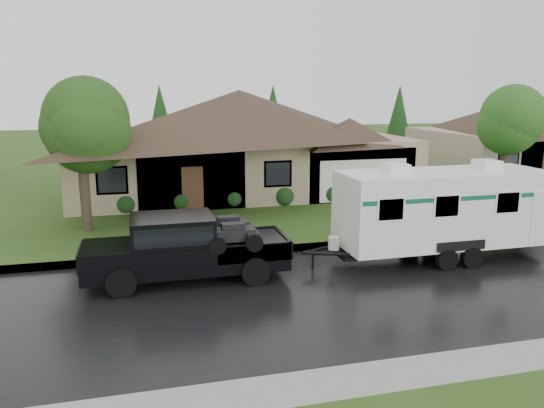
% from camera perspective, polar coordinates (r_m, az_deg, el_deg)
% --- Properties ---
extents(ground, '(140.00, 140.00, 0.00)m').
position_cam_1_polar(ground, '(16.98, -0.99, -7.53)').
color(ground, '#2B4A17').
rests_on(ground, ground).
extents(road, '(140.00, 8.00, 0.01)m').
position_cam_1_polar(road, '(15.17, 0.78, -9.97)').
color(road, black).
rests_on(road, ground).
extents(curb, '(140.00, 0.50, 0.15)m').
position_cam_1_polar(curb, '(19.04, -2.56, -5.11)').
color(curb, gray).
rests_on(curb, ground).
extents(lawn, '(140.00, 26.00, 0.15)m').
position_cam_1_polar(lawn, '(31.30, -7.36, 1.64)').
color(lawn, '#2B4A17').
rests_on(lawn, ground).
extents(house_main, '(19.44, 10.80, 6.90)m').
position_cam_1_polar(house_main, '(30.08, -2.88, 8.05)').
color(house_main, '#998967').
rests_on(house_main, lawn).
extents(house_neighbor, '(15.12, 9.72, 6.45)m').
position_cam_1_polar(house_neighbor, '(39.67, 26.79, 7.37)').
color(house_neighbor, tan).
rests_on(house_neighbor, lawn).
extents(tree_left_green, '(3.61, 3.61, 5.97)m').
position_cam_1_polar(tree_left_green, '(22.24, -19.95, 7.73)').
color(tree_left_green, '#382B1E').
rests_on(tree_left_green, lawn).
extents(tree_right_green, '(3.54, 3.54, 5.86)m').
position_cam_1_polar(tree_right_green, '(29.75, 24.02, 8.19)').
color(tree_right_green, '#382B1E').
rests_on(tree_right_green, lawn).
extents(shrub_row, '(13.60, 1.00, 1.00)m').
position_cam_1_polar(shrub_row, '(26.00, -1.45, 0.89)').
color(shrub_row, '#143814').
rests_on(shrub_row, lawn).
extents(pickup_truck, '(6.09, 2.32, 2.03)m').
position_cam_1_polar(pickup_truck, '(16.38, -9.60, -4.44)').
color(pickup_truck, black).
rests_on(pickup_truck, ground).
extents(travel_trailer, '(7.52, 2.64, 3.37)m').
position_cam_1_polar(travel_trailer, '(19.00, 17.81, -0.38)').
color(travel_trailer, white).
rests_on(travel_trailer, ground).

